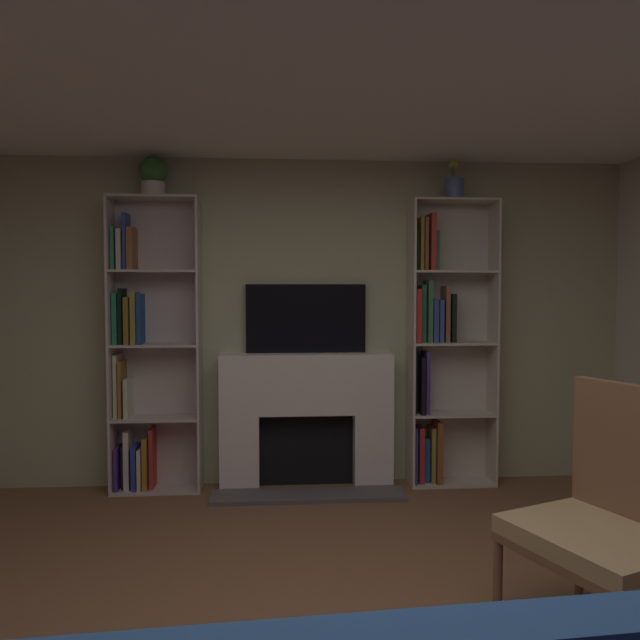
{
  "coord_description": "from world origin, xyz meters",
  "views": [
    {
      "loc": [
        -0.24,
        -2.27,
        1.54
      ],
      "look_at": [
        0.0,
        1.04,
        1.38
      ],
      "focal_mm": 34.68,
      "sensor_mm": 36.0,
      "label": 1
    }
  ],
  "objects": [
    {
      "name": "wall_back_accent",
      "position": [
        0.0,
        2.63,
        1.28
      ],
      "size": [
        5.23,
        0.06,
        2.55
      ],
      "primitive_type": "cube",
      "color": "#B1B088",
      "rests_on": "ground_plane"
    },
    {
      "name": "ceiling",
      "position": [
        0.0,
        0.0,
        2.58
      ],
      "size": [
        5.23,
        5.32,
        0.06
      ],
      "primitive_type": "cube",
      "color": "white",
      "rests_on": "wall_back_accent"
    },
    {
      "name": "fireplace",
      "position": [
        0.0,
        2.48,
        0.55
      ],
      "size": [
        1.44,
        0.53,
        1.04
      ],
      "color": "white",
      "rests_on": "ground_plane"
    },
    {
      "name": "tv",
      "position": [
        0.0,
        2.57,
        1.31
      ],
      "size": [
        0.94,
        0.06,
        0.54
      ],
      "primitive_type": "cube",
      "color": "black",
      "rests_on": "fireplace"
    },
    {
      "name": "bookshelf_left",
      "position": [
        -1.23,
        2.51,
        1.04
      ],
      "size": [
        0.67,
        0.27,
        2.24
      ],
      "color": "beige",
      "rests_on": "ground_plane"
    },
    {
      "name": "bookshelf_right",
      "position": [
        1.06,
        2.51,
        1.09
      ],
      "size": [
        0.67,
        0.26,
        2.24
      ],
      "color": "beige",
      "rests_on": "ground_plane"
    },
    {
      "name": "potted_plant",
      "position": [
        -1.15,
        2.45,
        2.39
      ],
      "size": [
        0.21,
        0.21,
        0.29
      ],
      "color": "silver",
      "rests_on": "bookshelf_left"
    },
    {
      "name": "vase_with_flowers",
      "position": [
        1.14,
        2.45,
        2.34
      ],
      "size": [
        0.14,
        0.14,
        0.3
      ],
      "color": "#5568A2",
      "rests_on": "bookshelf_right"
    },
    {
      "name": "armchair",
      "position": [
        1.24,
        0.29,
        0.55
      ],
      "size": [
        0.79,
        0.86,
        1.11
      ],
      "color": "brown",
      "rests_on": "ground_plane"
    }
  ]
}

